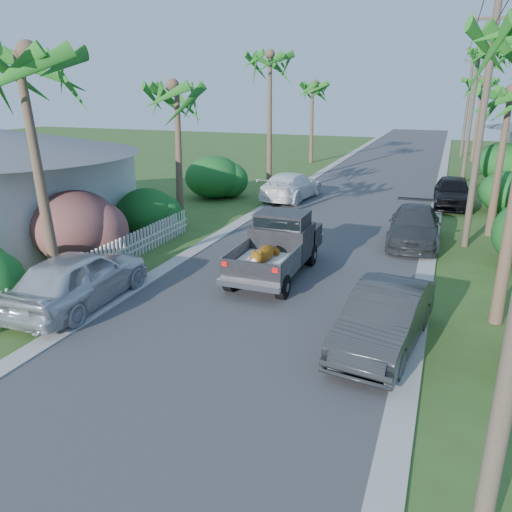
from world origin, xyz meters
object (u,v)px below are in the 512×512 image
at_px(pickup_truck, 279,244).
at_px(parked_car_lf, 291,186).
at_px(palm_l_a, 22,53).
at_px(parked_car_rn, 384,319).
at_px(parked_car_rm, 414,226).
at_px(utility_pole_b, 481,129).
at_px(palm_r_b, 511,91).
at_px(palm_r_c, 492,51).
at_px(utility_pole_d, 467,105).
at_px(palm_l_b, 175,86).
at_px(parked_car_ln, 79,278).
at_px(parked_car_rf, 453,192).
at_px(palm_l_d, 313,84).
at_px(palm_r_d, 483,80).
at_px(utility_pole_c, 471,112).
at_px(palm_l_c, 270,56).

bearing_deg(pickup_truck, parked_car_lf, 105.18).
relative_size(parked_car_lf, palm_l_a, 0.65).
distance_m(pickup_truck, parked_car_rn, 5.80).
bearing_deg(parked_car_rm, utility_pole_b, 4.48).
bearing_deg(palm_r_b, palm_r_c, 92.08).
bearing_deg(utility_pole_d, pickup_truck, -99.71).
relative_size(parked_car_rn, palm_l_b, 0.61).
relative_size(parked_car_ln, parked_car_lf, 0.92).
bearing_deg(parked_car_ln, parked_car_rf, -121.31).
bearing_deg(parked_car_rn, palm_l_d, 115.67).
bearing_deg(parked_car_rn, utility_pole_d, 94.52).
distance_m(pickup_truck, palm_l_b, 9.30).
bearing_deg(parked_car_rf, parked_car_ln, -121.83).
height_order(parked_car_lf, palm_r_d, palm_r_d).
height_order(parked_car_lf, utility_pole_c, utility_pole_c).
relative_size(palm_l_d, palm_r_b, 1.07).
height_order(pickup_truck, palm_r_c, palm_r_c).
bearing_deg(palm_r_c, palm_l_b, -132.88).
xyz_separation_m(parked_car_rm, palm_l_c, (-9.60, 9.25, 7.20)).
relative_size(parked_car_rn, parked_car_ln, 0.93).
bearing_deg(parked_car_ln, utility_pole_b, -137.74).
distance_m(parked_car_rm, utility_pole_c, 15.86).
relative_size(parked_car_lf, utility_pole_d, 0.59).
bearing_deg(palm_r_d, utility_pole_c, -94.29).
relative_size(palm_l_b, utility_pole_c, 0.82).
height_order(parked_car_rn, utility_pole_b, utility_pole_b).
relative_size(parked_car_rn, parked_car_rf, 0.97).
distance_m(palm_l_a, palm_r_c, 26.16).
bearing_deg(utility_pole_b, palm_l_a, -139.72).
bearing_deg(parked_car_rf, parked_car_rn, -96.97).
bearing_deg(parked_car_rm, palm_l_a, -137.65).
xyz_separation_m(pickup_truck, palm_l_a, (-5.73, -4.52, 5.92)).
bearing_deg(parked_car_rm, utility_pole_c, 80.01).
bearing_deg(pickup_truck, palm_l_a, -141.75).
distance_m(parked_car_rm, palm_l_a, 15.16).
relative_size(pickup_truck, palm_r_b, 0.71).
bearing_deg(parked_car_rm, parked_car_ln, -133.23).
height_order(palm_r_c, utility_pole_b, palm_r_c).
bearing_deg(palm_r_b, utility_pole_c, 94.40).
relative_size(pickup_truck, parked_car_rm, 1.04).
relative_size(parked_car_ln, palm_r_d, 0.61).
relative_size(parked_car_lf, palm_r_d, 0.67).
bearing_deg(utility_pole_b, palm_l_b, -175.39).
relative_size(palm_l_b, utility_pole_b, 0.82).
distance_m(palm_r_c, utility_pole_b, 13.48).
bearing_deg(pickup_truck, parked_car_rf, 66.97).
relative_size(pickup_truck, palm_r_d, 0.64).
xyz_separation_m(parked_car_rf, palm_l_c, (-11.00, 1.61, 7.11)).
relative_size(pickup_truck, palm_l_a, 0.62).
bearing_deg(parked_car_lf, palm_l_b, 71.56).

